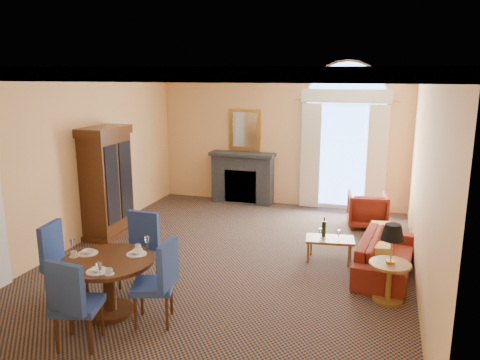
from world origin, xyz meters
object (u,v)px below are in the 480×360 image
(sofa, at_px, (386,255))
(side_table, at_px, (391,254))
(armoire, at_px, (107,184))
(armchair, at_px, (367,210))
(coffee_table, at_px, (329,239))
(dining_table, at_px, (109,274))

(sofa, relative_size, side_table, 1.77)
(armoire, bearing_deg, armchair, 23.04)
(coffee_table, distance_m, side_table, 1.59)
(sofa, bearing_deg, armchair, 16.36)
(armchair, relative_size, side_table, 0.73)
(dining_table, distance_m, side_table, 3.85)
(dining_table, height_order, sofa, dining_table)
(side_table, bearing_deg, armoire, 166.93)
(armoire, relative_size, coffee_table, 2.50)
(armchair, xyz_separation_m, side_table, (0.46, -3.30, 0.33))
(side_table, bearing_deg, armchair, 97.85)
(sofa, height_order, armchair, armchair)
(armchair, bearing_deg, side_table, 90.55)
(armoire, distance_m, armchair, 5.33)
(armoire, distance_m, coffee_table, 4.38)
(armchair, relative_size, coffee_table, 0.94)
(armoire, distance_m, side_table, 5.47)
(dining_table, xyz_separation_m, armchair, (3.09, 4.79, -0.20))
(sofa, xyz_separation_m, armchair, (-0.41, 2.29, 0.08))
(dining_table, height_order, armchair, dining_table)
(sofa, relative_size, armchair, 2.44)
(armoire, xyz_separation_m, armchair, (4.86, 2.07, -0.67))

